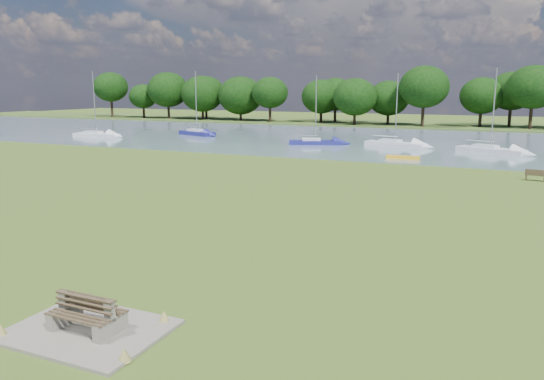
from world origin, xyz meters
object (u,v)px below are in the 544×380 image
at_px(sailboat_5, 394,142).
at_px(sailboat_7, 490,148).
at_px(sailboat_1, 96,133).
at_px(sailboat_3, 197,132).
at_px(sailboat_6, 315,141).
at_px(kayak, 403,157).
at_px(riverbank_bench, 535,175).
at_px(bench_pair, 87,314).

distance_m(sailboat_5, sailboat_7, 10.25).
relative_size(sailboat_1, sailboat_3, 0.99).
bearing_deg(sailboat_6, sailboat_3, 144.66).
bearing_deg(sailboat_1, kayak, -11.05).
xyz_separation_m(sailboat_5, sailboat_7, (10.04, -2.03, 0.02)).
distance_m(riverbank_bench, sailboat_1, 54.34).
height_order(sailboat_5, sailboat_7, sailboat_7).
bearing_deg(sailboat_7, riverbank_bench, -56.07).
distance_m(riverbank_bench, sailboat_5, 22.60).
bearing_deg(sailboat_7, sailboat_3, -166.31).
xyz_separation_m(sailboat_5, sailboat_6, (-8.83, -1.78, -0.02)).
bearing_deg(sailboat_5, sailboat_1, -162.53).
height_order(sailboat_3, sailboat_7, sailboat_3).
relative_size(kayak, sailboat_1, 0.35).
relative_size(bench_pair, sailboat_6, 0.25).
bearing_deg(sailboat_6, sailboat_7, -22.09).
height_order(riverbank_bench, kayak, riverbank_bench).
relative_size(sailboat_3, sailboat_5, 1.08).
distance_m(sailboat_1, sailboat_5, 39.25).
xyz_separation_m(sailboat_1, sailboat_7, (49.03, 2.53, 0.02)).
bearing_deg(kayak, sailboat_3, 155.31).
relative_size(sailboat_1, sailboat_5, 1.07).
bearing_deg(riverbank_bench, sailboat_5, 134.91).
relative_size(sailboat_6, sailboat_7, 0.93).
bearing_deg(sailboat_1, riverbank_bench, -17.43).
bearing_deg(sailboat_7, bench_pair, -78.91).
relative_size(sailboat_3, sailboat_6, 1.11).
bearing_deg(bench_pair, kayak, 88.63).
distance_m(riverbank_bench, sailboat_7, 16.38).
relative_size(kayak, sailboat_3, 0.35).
bearing_deg(sailboat_3, riverbank_bench, -6.94).
bearing_deg(sailboat_3, sailboat_7, 12.34).
distance_m(bench_pair, riverbank_bench, 33.82).
xyz_separation_m(sailboat_3, sailboat_5, (27.88, -2.97, -0.05)).
bearing_deg(sailboat_5, sailboat_3, -175.27).
relative_size(bench_pair, sailboat_3, 0.23).
distance_m(sailboat_1, sailboat_6, 30.29).
height_order(riverbank_bench, sailboat_1, sailboat_1).
distance_m(kayak, sailboat_6, 14.54).
xyz_separation_m(riverbank_bench, sailboat_7, (-3.61, 15.98, 0.10)).
height_order(bench_pair, kayak, bench_pair).
height_order(riverbank_bench, sailboat_3, sailboat_3).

